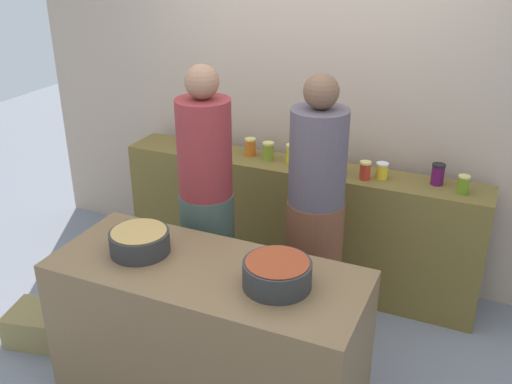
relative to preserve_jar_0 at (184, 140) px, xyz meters
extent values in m
plane|color=gray|center=(0.95, -1.11, -1.01)|extent=(12.00, 12.00, 0.00)
cube|color=tan|center=(0.95, 0.34, 0.49)|extent=(4.80, 0.12, 3.00)
cube|color=brown|center=(0.95, -0.01, -0.53)|extent=(2.70, 0.36, 0.95)
cube|color=brown|center=(0.95, -1.41, -0.57)|extent=(1.70, 0.70, 0.88)
cylinder|color=#AE3A28|center=(0.00, 0.00, -0.01)|extent=(0.08, 0.08, 0.10)
cylinder|color=black|center=(0.00, 0.00, 0.05)|extent=(0.08, 0.08, 0.01)
cylinder|color=orange|center=(0.12, 0.04, 0.01)|extent=(0.07, 0.07, 0.12)
cylinder|color=silver|center=(0.12, 0.04, 0.07)|extent=(0.07, 0.07, 0.01)
cylinder|color=#CF601B|center=(0.55, 0.03, 0.00)|extent=(0.08, 0.08, 0.12)
cylinder|color=#D6C666|center=(0.55, 0.03, 0.07)|extent=(0.08, 0.08, 0.01)
cylinder|color=olive|center=(0.71, 0.00, 0.00)|extent=(0.08, 0.08, 0.12)
cylinder|color=#D6C666|center=(0.71, 0.00, 0.07)|extent=(0.08, 0.08, 0.02)
cylinder|color=gold|center=(0.89, 0.01, 0.01)|extent=(0.07, 0.07, 0.13)
cylinder|color=#D6C666|center=(0.89, 0.01, 0.08)|extent=(0.08, 0.08, 0.01)
cylinder|color=#96480F|center=(1.08, 0.03, -0.01)|extent=(0.06, 0.06, 0.09)
cylinder|color=black|center=(1.08, 0.03, 0.04)|extent=(0.07, 0.07, 0.01)
cylinder|color=#3A5636|center=(1.26, -0.05, -0.01)|extent=(0.08, 0.08, 0.10)
cylinder|color=#D6C666|center=(1.26, -0.05, 0.05)|extent=(0.09, 0.09, 0.01)
cylinder|color=#B42F1F|center=(1.45, -0.07, 0.00)|extent=(0.07, 0.07, 0.11)
cylinder|color=#D6C666|center=(1.45, -0.07, 0.07)|extent=(0.08, 0.08, 0.01)
cylinder|color=yellow|center=(1.55, -0.01, -0.01)|extent=(0.08, 0.08, 0.10)
cylinder|color=silver|center=(1.55, -0.01, 0.05)|extent=(0.08, 0.08, 0.01)
cylinder|color=#56124B|center=(1.91, 0.04, 0.01)|extent=(0.08, 0.08, 0.13)
cylinder|color=black|center=(1.91, 0.04, 0.08)|extent=(0.09, 0.09, 0.02)
cylinder|color=#5E841A|center=(2.08, -0.04, 0.00)|extent=(0.07, 0.07, 0.11)
cylinder|color=#D6C666|center=(2.08, -0.04, 0.06)|extent=(0.07, 0.07, 0.01)
cylinder|color=#2D2D2D|center=(0.53, -1.40, -0.07)|extent=(0.33, 0.33, 0.12)
cylinder|color=tan|center=(0.53, -1.40, 0.00)|extent=(0.30, 0.30, 0.00)
cylinder|color=#2D2D2D|center=(1.35, -1.41, -0.06)|extent=(0.35, 0.35, 0.14)
cylinder|color=#963B1F|center=(1.35, -1.41, 0.01)|extent=(0.32, 0.32, 0.00)
cylinder|color=#3E5248|center=(0.62, -0.79, -0.51)|extent=(0.35, 0.35, 0.99)
cylinder|color=maroon|center=(0.62, -0.79, 0.29)|extent=(0.34, 0.34, 0.61)
sphere|color=#8C6047|center=(0.62, -0.79, 0.70)|extent=(0.20, 0.20, 0.20)
cylinder|color=brown|center=(1.27, -0.57, -0.53)|extent=(0.36, 0.36, 0.97)
cylinder|color=#534A54|center=(1.27, -0.57, 0.25)|extent=(0.35, 0.35, 0.59)
sphere|color=brown|center=(1.27, -0.57, 0.65)|extent=(0.21, 0.21, 0.21)
cube|color=olive|center=(-0.35, -1.40, -0.90)|extent=(0.43, 0.39, 0.22)
camera|label=1|loc=(2.25, -3.69, 1.51)|focal=40.84mm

